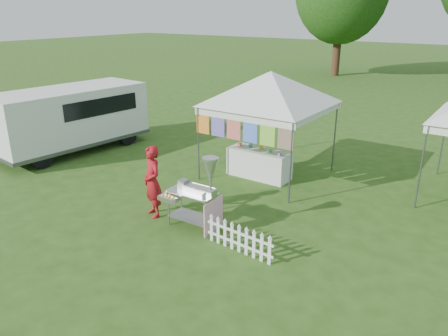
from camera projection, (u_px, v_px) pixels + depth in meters
The scene contains 7 objects.
ground at pixel (192, 219), 10.10m from camera, with size 120.00×120.00×0.00m, color #294E16.
canopy_main at pixel (271, 72), 11.76m from camera, with size 4.24×4.24×3.45m.
donut_cart at pixel (198, 187), 9.32m from camera, with size 1.22×0.86×1.70m.
vendor at pixel (152, 182), 10.00m from camera, with size 0.62×0.41×1.70m, color maroon.
cargo_van at pixel (74, 117), 14.73m from camera, with size 2.51×5.26×2.12m.
picket_fence at pixel (239, 239), 8.64m from camera, with size 1.62×0.14×0.56m.
display_table at pixel (259, 164), 12.50m from camera, with size 1.80×0.70×0.81m, color white.
Camera 1 is at (5.79, -7.02, 4.58)m, focal length 35.00 mm.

